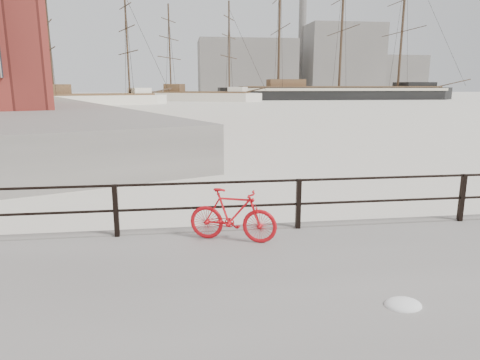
{
  "coord_description": "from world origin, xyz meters",
  "views": [
    {
      "loc": [
        -2.24,
        -8.04,
        3.13
      ],
      "look_at": [
        -0.94,
        1.5,
        1.0
      ],
      "focal_mm": 32.0,
      "sensor_mm": 36.0,
      "label": 1
    }
  ],
  "objects_px": {
    "bicycle": "(233,215)",
    "schooner_left": "(94,105)",
    "barque_black": "(338,100)",
    "schooner_mid": "(200,101)"
  },
  "relations": [
    {
      "from": "bicycle",
      "to": "barque_black",
      "type": "distance_m",
      "value": 95.72
    },
    {
      "from": "bicycle",
      "to": "barque_black",
      "type": "bearing_deg",
      "value": 89.64
    },
    {
      "from": "barque_black",
      "to": "bicycle",
      "type": "bearing_deg",
      "value": -110.54
    },
    {
      "from": "barque_black",
      "to": "schooner_mid",
      "type": "distance_m",
      "value": 32.81
    },
    {
      "from": "bicycle",
      "to": "schooner_left",
      "type": "distance_m",
      "value": 69.32
    },
    {
      "from": "bicycle",
      "to": "schooner_left",
      "type": "relative_size",
      "value": 0.06
    },
    {
      "from": "bicycle",
      "to": "schooner_mid",
      "type": "bearing_deg",
      "value": 109.13
    },
    {
      "from": "bicycle",
      "to": "schooner_mid",
      "type": "xyz_separation_m",
      "value": [
        3.01,
        82.63,
        -0.84
      ]
    },
    {
      "from": "schooner_left",
      "to": "bicycle",
      "type": "bearing_deg",
      "value": -98.89
    },
    {
      "from": "schooner_mid",
      "to": "bicycle",
      "type": "bearing_deg",
      "value": -70.25
    }
  ]
}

